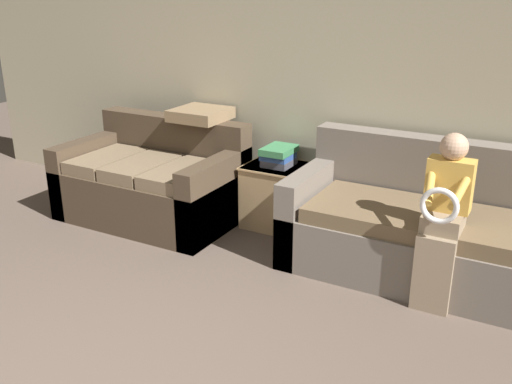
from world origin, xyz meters
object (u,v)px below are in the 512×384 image
object	(u,v)px
couch_main	(449,235)
side_shelf	(279,195)
child_left_seated	(443,214)
book_stack	(279,156)
throw_pillow	(201,114)
couch_side	(153,183)

from	to	relation	value
couch_main	side_shelf	distance (m)	1.48
child_left_seated	book_stack	world-z (taller)	child_left_seated
couch_main	side_shelf	world-z (taller)	couch_main
side_shelf	throw_pillow	distance (m)	1.00
couch_main	side_shelf	bearing A→B (deg)	171.19
couch_main	throw_pillow	distance (m)	2.33
couch_side	side_shelf	size ratio (longest dim) A/B	2.70
throw_pillow	couch_side	bearing A→B (deg)	-131.71
couch_main	throw_pillow	size ratio (longest dim) A/B	5.03
couch_side	throw_pillow	distance (m)	0.75
child_left_seated	throw_pillow	size ratio (longest dim) A/B	2.51
book_stack	throw_pillow	size ratio (longest dim) A/B	0.70
child_left_seated	throw_pillow	xyz separation A→B (m)	(-2.25, 0.62, 0.28)
throw_pillow	side_shelf	bearing A→B (deg)	1.04
book_stack	side_shelf	bearing A→B (deg)	0.97
couch_side	throw_pillow	bearing A→B (deg)	48.29
couch_main	child_left_seated	size ratio (longest dim) A/B	2.00
book_stack	throw_pillow	xyz separation A→B (m)	(-0.77, -0.01, 0.28)
couch_main	child_left_seated	bearing A→B (deg)	-88.36
couch_main	side_shelf	size ratio (longest dim) A/B	3.99
throw_pillow	couch_main	bearing A→B (deg)	-5.42
couch_main	book_stack	bearing A→B (deg)	171.26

